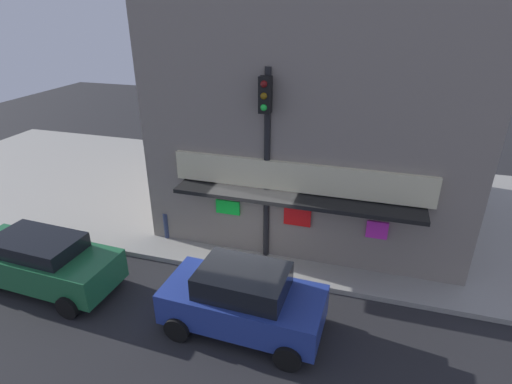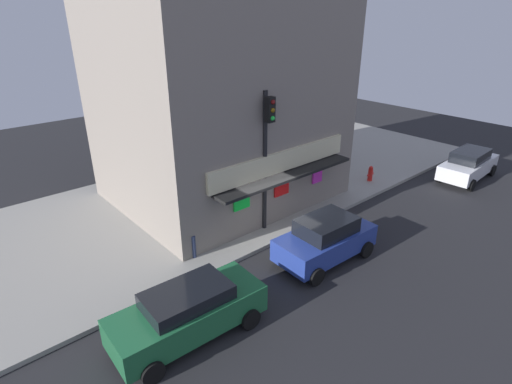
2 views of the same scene
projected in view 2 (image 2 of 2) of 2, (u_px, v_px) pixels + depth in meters
ground_plane at (277, 244)px, 16.49m from camera, size 52.80×52.80×0.00m
sidewalk at (203, 200)px, 20.07m from camera, size 35.20×10.53×0.16m
corner_building at (221, 104)px, 18.87m from camera, size 9.81×8.95×8.94m
traffic_light at (267, 145)px, 15.79m from camera, size 0.32×0.58×5.77m
fire_hydrant at (370, 174)px, 21.92m from camera, size 0.49×0.25×0.83m
trash_can at (298, 194)px, 19.44m from camera, size 0.53×0.53×0.83m
pedestrian at (190, 234)px, 15.02m from camera, size 0.57×0.54×1.70m
potted_plant_by_doorway at (240, 212)px, 17.73m from camera, size 0.52×0.52×0.90m
parked_car_white at (468, 164)px, 22.39m from camera, size 4.44×2.07×1.65m
parked_car_green at (188, 312)px, 11.54m from camera, size 4.52×2.08×1.61m
parked_car_blue at (325, 239)px, 15.11m from camera, size 3.97×2.11×1.73m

